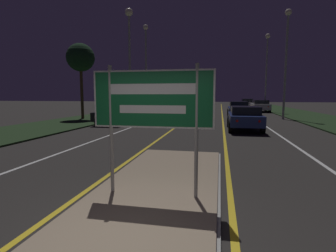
% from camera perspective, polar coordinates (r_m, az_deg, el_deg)
% --- Properties ---
extents(ground_plane, '(160.00, 160.00, 0.00)m').
position_cam_1_polar(ground_plane, '(3.88, -9.97, -24.38)').
color(ground_plane, '#282623').
extents(median_island, '(2.58, 8.16, 0.10)m').
position_cam_1_polar(median_island, '(5.27, -3.30, -15.13)').
color(median_island, '#999993').
rests_on(median_island, ground_plane).
extents(verge_left, '(5.00, 100.00, 0.08)m').
position_cam_1_polar(verge_left, '(25.54, -13.67, 2.09)').
color(verge_left, '#1E3319').
rests_on(verge_left, ground_plane).
extents(verge_right, '(5.00, 100.00, 0.08)m').
position_cam_1_polar(verge_right, '(24.60, 30.82, 1.17)').
color(verge_right, '#1E3319').
rests_on(verge_right, ground_plane).
extents(centre_line_yellow_left, '(0.12, 70.00, 0.01)m').
position_cam_1_polar(centre_line_yellow_left, '(28.29, 5.70, 2.60)').
color(centre_line_yellow_left, gold).
rests_on(centre_line_yellow_left, ground_plane).
extents(centre_line_yellow_right, '(0.12, 70.00, 0.01)m').
position_cam_1_polar(centre_line_yellow_right, '(28.16, 11.71, 2.48)').
color(centre_line_yellow_right, gold).
rests_on(centre_line_yellow_right, ground_plane).
extents(lane_line_white_left, '(0.12, 70.00, 0.01)m').
position_cam_1_polar(lane_line_white_left, '(28.68, 0.28, 2.69)').
color(lane_line_white_left, silver).
rests_on(lane_line_white_left, ground_plane).
extents(lane_line_white_right, '(0.12, 70.00, 0.01)m').
position_cam_1_polar(lane_line_white_right, '(28.32, 17.23, 2.34)').
color(lane_line_white_right, silver).
rests_on(lane_line_white_right, ground_plane).
extents(edge_line_white_left, '(0.10, 70.00, 0.01)m').
position_cam_1_polar(edge_line_white_left, '(29.40, -5.47, 2.76)').
color(edge_line_white_left, silver).
rests_on(edge_line_white_left, ground_plane).
extents(edge_line_white_right, '(0.10, 70.00, 0.01)m').
position_cam_1_polar(edge_line_white_right, '(28.79, 23.18, 2.17)').
color(edge_line_white_right, silver).
rests_on(edge_line_white_right, ground_plane).
extents(highway_sign, '(2.30, 0.07, 2.46)m').
position_cam_1_polar(highway_sign, '(4.89, -3.45, 4.77)').
color(highway_sign, '#9E9E99').
rests_on(highway_sign, median_island).
extents(streetlight_left_near, '(0.64, 0.64, 8.99)m').
position_cam_1_polar(streetlight_left_near, '(22.68, -8.40, 17.79)').
color(streetlight_left_near, '#9E9E99').
rests_on(streetlight_left_near, ground_plane).
extents(streetlight_left_far, '(0.53, 0.53, 9.30)m').
position_cam_1_polar(streetlight_left_far, '(28.53, -4.83, 14.71)').
color(streetlight_left_far, '#9E9E99').
rests_on(streetlight_left_far, ground_plane).
extents(streetlight_right_near, '(0.53, 0.53, 8.90)m').
position_cam_1_polar(streetlight_right_near, '(24.26, 24.40, 15.03)').
color(streetlight_right_near, '#9E9E99').
rests_on(streetlight_right_near, ground_plane).
extents(streetlight_right_far, '(0.56, 0.56, 9.12)m').
position_cam_1_polar(streetlight_right_far, '(33.68, 20.70, 13.18)').
color(streetlight_right_far, '#9E9E99').
rests_on(streetlight_right_far, ground_plane).
extents(car_receding_0, '(1.88, 4.33, 1.38)m').
position_cam_1_polar(car_receding_0, '(15.76, 16.32, 1.86)').
color(car_receding_0, navy).
rests_on(car_receding_0, ground_plane).
extents(car_receding_1, '(1.85, 4.84, 1.46)m').
position_cam_1_polar(car_receding_1, '(24.75, 15.01, 3.63)').
color(car_receding_1, navy).
rests_on(car_receding_1, ground_plane).
extents(car_receding_2, '(2.02, 4.55, 1.44)m').
position_cam_1_polar(car_receding_2, '(33.93, 19.41, 4.21)').
color(car_receding_2, '#B7B7BC').
rests_on(car_receding_2, ground_plane).
extents(car_receding_3, '(1.97, 4.47, 1.46)m').
position_cam_1_polar(car_receding_3, '(45.07, 16.77, 4.82)').
color(car_receding_3, silver).
rests_on(car_receding_3, ground_plane).
extents(car_approaching_0, '(2.01, 4.80, 1.35)m').
position_cam_1_polar(car_approaching_0, '(19.28, -10.73, 2.75)').
color(car_approaching_0, black).
rests_on(car_approaching_0, ground_plane).
extents(car_approaching_1, '(2.01, 4.35, 1.43)m').
position_cam_1_polar(car_approaching_1, '(31.91, -1.96, 4.42)').
color(car_approaching_1, maroon).
rests_on(car_approaching_1, ground_plane).
extents(car_approaching_2, '(1.92, 4.44, 1.55)m').
position_cam_1_polar(car_approaching_2, '(43.93, 6.04, 5.09)').
color(car_approaching_2, black).
rests_on(car_approaching_2, ground_plane).
extents(roadside_palm_left, '(2.27, 2.27, 6.14)m').
position_cam_1_polar(roadside_palm_left, '(23.22, -18.51, 13.83)').
color(roadside_palm_left, '#4C3823').
rests_on(roadside_palm_left, verge_left).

